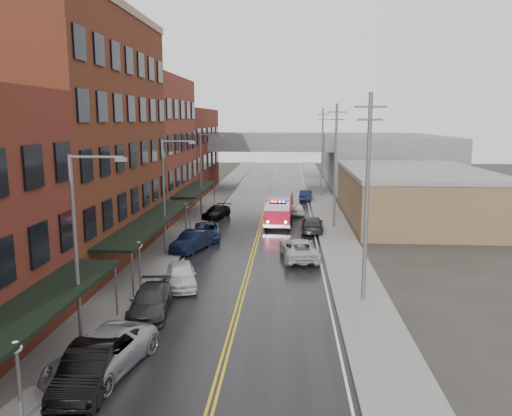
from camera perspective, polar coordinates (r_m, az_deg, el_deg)
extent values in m
cube|color=black|center=(44.57, 0.14, -3.54)|extent=(11.00, 160.00, 0.02)
cube|color=slate|center=(45.60, -9.07, -3.27)|extent=(3.00, 160.00, 0.15)
cube|color=slate|center=(44.69, 9.54, -3.56)|extent=(3.00, 160.00, 0.15)
cube|color=gray|center=(45.26, -7.03, -3.32)|extent=(0.30, 160.00, 0.15)
cube|color=gray|center=(44.56, 7.42, -3.55)|extent=(0.30, 160.00, 0.15)
cube|color=#5E2918|center=(39.67, -20.27, 7.29)|extent=(9.00, 20.00, 18.00)
cube|color=maroon|center=(56.17, -12.91, 6.76)|extent=(9.00, 15.00, 15.00)
cube|color=maroon|center=(73.16, -8.93, 6.43)|extent=(9.00, 20.00, 12.00)
cube|color=olive|center=(55.42, 17.59, 1.30)|extent=(14.00, 22.00, 5.00)
cube|color=slate|center=(84.85, 14.22, 5.38)|extent=(18.00, 30.00, 8.00)
cube|color=black|center=(21.43, -25.74, -11.48)|extent=(2.60, 16.00, 0.18)
cylinder|color=slate|center=(27.95, -15.69, -9.11)|extent=(0.10, 0.10, 3.00)
cube|color=black|center=(38.40, -11.79, -1.41)|extent=(2.60, 18.00, 0.18)
cylinder|color=slate|center=(30.46, -13.94, -7.43)|extent=(0.10, 0.10, 3.00)
cylinder|color=slate|center=(46.63, -7.54, -1.15)|extent=(0.10, 0.10, 3.00)
cube|color=black|center=(55.22, -6.94, 2.19)|extent=(2.60, 13.00, 0.18)
cylinder|color=slate|center=(49.32, -6.91, -0.52)|extent=(0.10, 0.10, 3.00)
cylinder|color=slate|center=(61.19, -4.79, 1.58)|extent=(0.10, 0.10, 3.00)
cylinder|color=#59595B|center=(19.98, -25.43, -18.08)|extent=(0.14, 0.14, 2.80)
sphere|color=silver|center=(19.35, -25.77, -14.13)|extent=(0.44, 0.44, 0.44)
cylinder|color=#59595B|center=(31.96, -13.14, -6.75)|extent=(0.14, 0.14, 2.80)
sphere|color=silver|center=(31.57, -13.25, -4.14)|extent=(0.44, 0.44, 0.44)
cylinder|color=#59595B|center=(45.12, -8.00, -1.66)|extent=(0.14, 0.14, 2.80)
sphere|color=silver|center=(44.84, -8.05, 0.21)|extent=(0.44, 0.44, 0.44)
cylinder|color=#59595B|center=(24.06, -19.89, -5.00)|extent=(0.18, 0.18, 9.00)
cylinder|color=#59595B|center=(22.88, -17.79, 5.57)|extent=(2.40, 0.12, 0.12)
cube|color=#59595B|center=(22.51, -15.16, 5.38)|extent=(0.50, 0.22, 0.18)
cylinder|color=#59595B|center=(38.91, -10.49, 1.03)|extent=(0.18, 0.18, 9.00)
cylinder|color=#59595B|center=(38.19, -8.94, 7.55)|extent=(2.40, 0.12, 0.12)
cube|color=#59595B|center=(37.97, -7.30, 7.42)|extent=(0.50, 0.22, 0.18)
cylinder|color=#59595B|center=(54.42, -6.35, 3.68)|extent=(0.18, 0.18, 9.00)
cylinder|color=#59595B|center=(53.91, -5.17, 8.33)|extent=(2.40, 0.12, 0.12)
cube|color=#59595B|center=(53.75, -4.00, 8.24)|extent=(0.50, 0.22, 0.18)
cylinder|color=#59595B|center=(28.92, 12.55, 0.87)|extent=(0.24, 0.24, 12.00)
cube|color=#59595B|center=(28.57, 12.96, 11.22)|extent=(1.80, 0.12, 0.12)
cube|color=#59595B|center=(28.56, 12.90, 9.82)|extent=(1.40, 0.12, 0.12)
cylinder|color=#59595B|center=(48.63, 9.05, 4.64)|extent=(0.24, 0.24, 12.00)
cube|color=#59595B|center=(48.43, 9.23, 10.77)|extent=(1.80, 0.12, 0.12)
cube|color=#59595B|center=(48.42, 9.20, 9.94)|extent=(1.40, 0.12, 0.12)
cylinder|color=#59595B|center=(68.51, 7.57, 6.22)|extent=(0.24, 0.24, 12.00)
cube|color=#59595B|center=(68.37, 7.67, 10.57)|extent=(1.80, 0.12, 0.12)
cube|color=#59595B|center=(68.37, 7.66, 9.99)|extent=(1.40, 0.12, 0.12)
cube|color=slate|center=(75.37, 1.73, 7.22)|extent=(40.00, 10.00, 1.50)
cube|color=slate|center=(76.85, -6.53, 4.41)|extent=(1.60, 8.00, 6.00)
cube|color=slate|center=(76.04, 10.05, 4.26)|extent=(1.60, 8.00, 6.00)
cube|color=#B90825|center=(52.18, 2.79, 0.17)|extent=(2.74, 5.58, 2.09)
cube|color=#B90825|center=(48.43, 2.48, -0.96)|extent=(2.60, 2.70, 1.49)
cube|color=silver|center=(48.25, 2.49, 0.20)|extent=(2.47, 2.49, 0.50)
cube|color=black|center=(48.57, 2.50, -0.57)|extent=(2.58, 1.71, 0.80)
cube|color=slate|center=(51.99, 2.80, 1.47)|extent=(2.47, 5.17, 0.30)
cube|color=black|center=(48.20, 2.49, 0.59)|extent=(1.60, 0.35, 0.14)
sphere|color=#FF0C0C|center=(48.22, 1.85, 0.69)|extent=(0.20, 0.20, 0.20)
sphere|color=#1933FF|center=(48.15, 3.14, 0.67)|extent=(0.20, 0.20, 0.20)
cylinder|color=black|center=(48.57, 1.18, -1.82)|extent=(1.01, 0.39, 0.99)
cylinder|color=black|center=(48.42, 3.76, -1.87)|extent=(1.01, 0.39, 0.99)
cylinder|color=black|center=(51.97, 1.54, -1.03)|extent=(1.01, 0.39, 0.99)
cylinder|color=black|center=(51.83, 3.95, -1.08)|extent=(1.01, 0.39, 0.99)
cylinder|color=black|center=(54.40, 1.76, -0.53)|extent=(1.01, 0.39, 0.99)
cylinder|color=black|center=(54.27, 4.07, -0.57)|extent=(1.01, 0.39, 0.99)
imported|color=black|center=(21.66, -18.56, -17.02)|extent=(2.13, 5.15, 1.66)
imported|color=gray|center=(22.73, -17.24, -15.65)|extent=(3.82, 6.27, 1.63)
imported|color=#29282B|center=(28.30, -11.98, -10.37)|extent=(2.60, 5.20, 1.45)
imported|color=silver|center=(32.28, -8.53, -7.58)|extent=(2.91, 4.86, 1.55)
imported|color=black|center=(40.83, -7.29, -3.77)|extent=(3.05, 5.10, 1.59)
imported|color=#14264D|center=(44.68, -5.62, -2.64)|extent=(2.99, 5.35, 1.41)
imported|color=black|center=(53.91, -4.54, -0.46)|extent=(3.07, 4.98, 1.35)
imported|color=#B1B4BA|center=(38.29, 4.94, -4.67)|extent=(3.21, 5.89, 1.57)
imported|color=#2A2A2D|center=(47.46, 6.43, -1.87)|extent=(2.26, 5.14, 1.47)
imported|color=silver|center=(55.90, 4.61, -0.09)|extent=(2.02, 4.08, 1.34)
imported|color=black|center=(65.81, 5.72, 1.47)|extent=(1.87, 4.46, 1.43)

